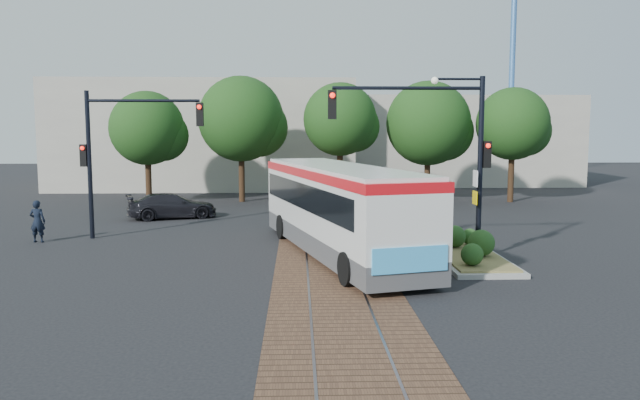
{
  "coord_description": "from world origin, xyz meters",
  "views": [
    {
      "loc": [
        -1.05,
        -21.59,
        4.48
      ],
      "look_at": [
        -0.15,
        3.51,
        1.6
      ],
      "focal_mm": 35.0,
      "sensor_mm": 36.0,
      "label": 1
    }
  ],
  "objects_px": {
    "signal_pole_left": "(117,144)",
    "parked_car": "(172,206)",
    "traffic_island": "(470,251)",
    "signal_pole_main": "(444,138)",
    "officer": "(37,221)",
    "city_bus": "(338,205)"
  },
  "relations": [
    {
      "from": "signal_pole_left",
      "to": "parked_car",
      "type": "bearing_deg",
      "value": 80.1
    },
    {
      "from": "traffic_island",
      "to": "signal_pole_left",
      "type": "xyz_separation_m",
      "value": [
        -13.19,
        4.89,
        3.54
      ]
    },
    {
      "from": "traffic_island",
      "to": "parked_car",
      "type": "relative_size",
      "value": 1.19
    },
    {
      "from": "signal_pole_main",
      "to": "officer",
      "type": "bearing_deg",
      "value": 165.41
    },
    {
      "from": "signal_pole_main",
      "to": "officer",
      "type": "relative_size",
      "value": 3.57
    },
    {
      "from": "signal_pole_left",
      "to": "officer",
      "type": "bearing_deg",
      "value": -164.12
    },
    {
      "from": "traffic_island",
      "to": "officer",
      "type": "relative_size",
      "value": 3.1
    },
    {
      "from": "signal_pole_main",
      "to": "parked_car",
      "type": "relative_size",
      "value": 1.37
    },
    {
      "from": "signal_pole_left",
      "to": "traffic_island",
      "type": "bearing_deg",
      "value": -20.36
    },
    {
      "from": "city_bus",
      "to": "parked_car",
      "type": "relative_size",
      "value": 2.76
    },
    {
      "from": "signal_pole_left",
      "to": "city_bus",
      "type": "bearing_deg",
      "value": -23.02
    },
    {
      "from": "signal_pole_left",
      "to": "officer",
      "type": "height_order",
      "value": "signal_pole_left"
    },
    {
      "from": "signal_pole_main",
      "to": "signal_pole_left",
      "type": "height_order",
      "value": "signal_pole_main"
    },
    {
      "from": "city_bus",
      "to": "officer",
      "type": "relative_size",
      "value": 7.22
    },
    {
      "from": "traffic_island",
      "to": "signal_pole_left",
      "type": "distance_m",
      "value": 14.5
    },
    {
      "from": "city_bus",
      "to": "traffic_island",
      "type": "height_order",
      "value": "city_bus"
    },
    {
      "from": "signal_pole_left",
      "to": "officer",
      "type": "relative_size",
      "value": 3.57
    },
    {
      "from": "city_bus",
      "to": "parked_car",
      "type": "height_order",
      "value": "city_bus"
    },
    {
      "from": "traffic_island",
      "to": "signal_pole_main",
      "type": "bearing_deg",
      "value": 174.64
    },
    {
      "from": "city_bus",
      "to": "parked_car",
      "type": "bearing_deg",
      "value": 114.75
    },
    {
      "from": "traffic_island",
      "to": "city_bus",
      "type": "bearing_deg",
      "value": 165.17
    },
    {
      "from": "city_bus",
      "to": "officer",
      "type": "distance_m",
      "value": 12.11
    }
  ]
}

